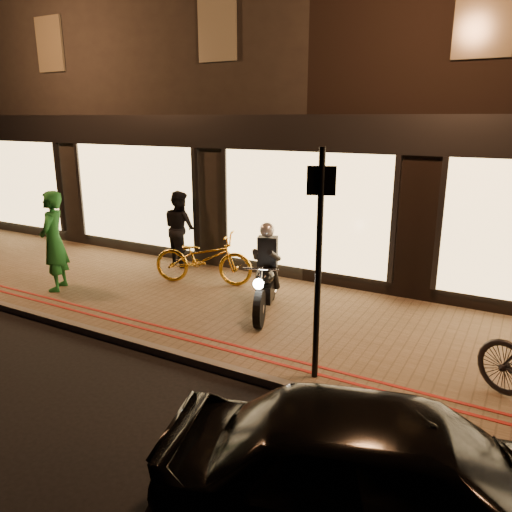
{
  "coord_description": "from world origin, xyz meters",
  "views": [
    {
      "loc": [
        4.04,
        -5.2,
        3.45
      ],
      "look_at": [
        -0.08,
        2.14,
        1.1
      ],
      "focal_mm": 35.0,
      "sensor_mm": 36.0,
      "label": 1
    }
  ],
  "objects": [
    {
      "name": "motorcycle",
      "position": [
        0.15,
        2.09,
        0.73
      ],
      "size": [
        0.83,
        1.87,
        1.59
      ],
      "rotation": [
        0.0,
        0.0,
        0.34
      ],
      "color": "black",
      "rests_on": "sidewalk"
    },
    {
      "name": "person_dark",
      "position": [
        -2.98,
        3.73,
        0.98
      ],
      "size": [
        1.03,
        0.93,
        1.73
      ],
      "primitive_type": "imported",
      "rotation": [
        0.0,
        0.0,
        2.75
      ],
      "color": "black",
      "rests_on": "sidewalk"
    },
    {
      "name": "sign_post",
      "position": [
        1.8,
        0.38,
        1.8
      ],
      "size": [
        0.34,
        0.15,
        3.0
      ],
      "rotation": [
        0.0,
        0.0,
        0.35
      ],
      "color": "black",
      "rests_on": "sidewalk"
    },
    {
      "name": "parked_car",
      "position": [
        3.42,
        -1.76,
        0.67
      ],
      "size": [
        4.21,
        2.63,
        1.34
      ],
      "primitive_type": "imported",
      "rotation": [
        0.0,
        0.0,
        1.86
      ],
      "color": "black",
      "rests_on": "ground"
    },
    {
      "name": "person_green",
      "position": [
        -4.05,
        1.12,
        1.11
      ],
      "size": [
        0.76,
        0.86,
        1.97
      ],
      "primitive_type": "imported",
      "rotation": [
        0.0,
        0.0,
        -1.06
      ],
      "color": "#1B6528",
      "rests_on": "sidewalk"
    },
    {
      "name": "building_row",
      "position": [
        -0.0,
        8.99,
        4.25
      ],
      "size": [
        48.0,
        10.11,
        8.5
      ],
      "color": "black",
      "rests_on": "ground"
    },
    {
      "name": "ground",
      "position": [
        0.0,
        0.0,
        0.0
      ],
      "size": [
        90.0,
        90.0,
        0.0
      ],
      "primitive_type": "plane",
      "color": "black",
      "rests_on": "ground"
    },
    {
      "name": "red_kerb_lines",
      "position": [
        0.0,
        0.55,
        0.12
      ],
      "size": [
        50.0,
        0.26,
        0.01
      ],
      "color": "maroon",
      "rests_on": "sidewalk"
    },
    {
      "name": "bicycle_gold",
      "position": [
        -1.71,
        2.83,
        0.66
      ],
      "size": [
        2.18,
        1.3,
        1.08
      ],
      "primitive_type": "imported",
      "rotation": [
        0.0,
        0.0,
        1.88
      ],
      "color": "gold",
      "rests_on": "sidewalk"
    },
    {
      "name": "kerb_stone",
      "position": [
        0.0,
        0.05,
        0.06
      ],
      "size": [
        50.0,
        0.14,
        0.12
      ],
      "primitive_type": "cube",
      "color": "#59544C",
      "rests_on": "ground"
    },
    {
      "name": "sidewalk",
      "position": [
        0.0,
        2.0,
        0.06
      ],
      "size": [
        50.0,
        4.0,
        0.12
      ],
      "primitive_type": "cube",
      "color": "brown",
      "rests_on": "ground"
    }
  ]
}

